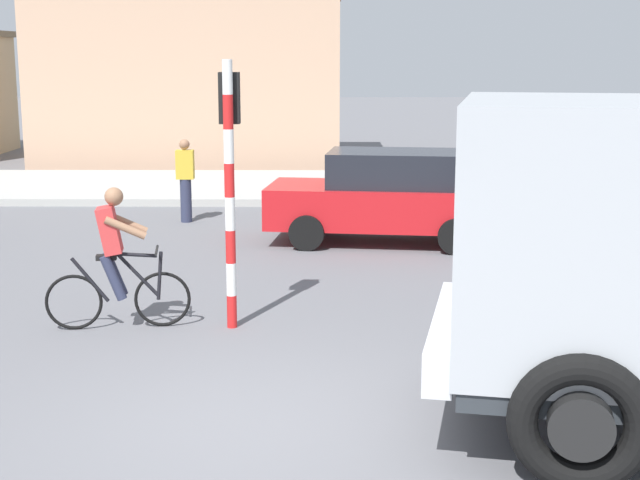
{
  "coord_description": "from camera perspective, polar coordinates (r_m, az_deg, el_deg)",
  "views": [
    {
      "loc": [
        0.66,
        -7.83,
        3.3
      ],
      "look_at": [
        0.57,
        2.5,
        1.2
      ],
      "focal_mm": 52.5,
      "sensor_mm": 36.0,
      "label": 1
    }
  ],
  "objects": [
    {
      "name": "car_white_mid",
      "position": [
        18.55,
        16.38,
        3.33
      ],
      "size": [
        4.28,
        2.54,
        1.6
      ],
      "color": "#1E2328",
      "rests_on": "ground"
    },
    {
      "name": "ground_plane",
      "position": [
        8.53,
        -4.04,
        -11.32
      ],
      "size": [
        120.0,
        120.0,
        0.0
      ],
      "primitive_type": "plane",
      "color": "slate"
    },
    {
      "name": "car_far_side",
      "position": [
        16.28,
        4.07,
        2.68
      ],
      "size": [
        4.18,
        2.24,
        1.6
      ],
      "color": "red",
      "rests_on": "ground"
    },
    {
      "name": "building_mid_block",
      "position": [
        28.46,
        -7.75,
        9.81
      ],
      "size": [
        8.85,
        5.3,
        5.03
      ],
      "color": "tan",
      "rests_on": "ground"
    },
    {
      "name": "traffic_light_pole",
      "position": [
        11.12,
        -5.53,
        5.07
      ],
      "size": [
        0.24,
        0.43,
        3.2
      ],
      "color": "red",
      "rests_on": "ground"
    },
    {
      "name": "pedestrian_near_kerb",
      "position": [
        18.38,
        -8.21,
        3.7
      ],
      "size": [
        0.34,
        0.22,
        1.62
      ],
      "color": "#2D334C",
      "rests_on": "ground"
    },
    {
      "name": "cyclist",
      "position": [
        11.42,
        -12.35,
        -1.1
      ],
      "size": [
        1.72,
        0.53,
        1.72
      ],
      "color": "black",
      "rests_on": "ground"
    },
    {
      "name": "sidewalk_far",
      "position": [
        22.55,
        -1.18,
        3.28
      ],
      "size": [
        80.0,
        5.0,
        0.16
      ],
      "primitive_type": "cube",
      "color": "#ADADA8",
      "rests_on": "ground"
    }
  ]
}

